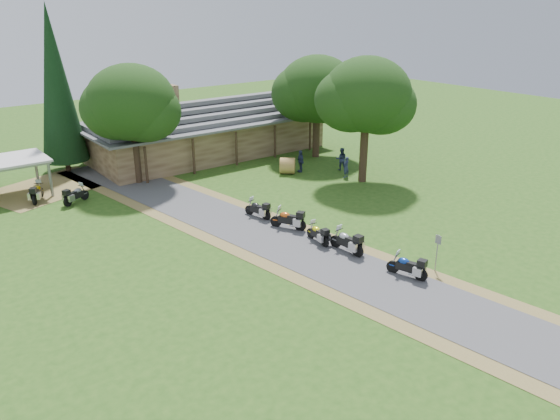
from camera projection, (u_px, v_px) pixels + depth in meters
ground at (349, 271)px, 27.66m from camera, size 120.00×120.00×0.00m
driveway at (292, 247)px, 30.34m from camera, size 51.95×51.95×0.00m
lodge at (208, 127)px, 47.97m from camera, size 21.40×9.40×4.90m
carport at (1, 180)px, 37.46m from camera, size 6.18×4.14×2.67m
motorcycle_row_a at (407, 265)px, 26.84m from camera, size 1.13×1.98×1.29m
motorcycle_row_b at (347, 240)px, 29.49m from camera, size 0.82×2.08×1.39m
motorcycle_row_c at (318, 233)px, 30.70m from camera, size 0.76×1.81×1.20m
motorcycle_row_d at (288, 218)px, 32.51m from camera, size 1.56×2.07×1.38m
motorcycle_row_e at (258, 208)px, 34.28m from camera, size 0.99×1.90×1.24m
motorcycle_carport_a at (37, 192)px, 37.10m from camera, size 1.55×2.02×1.35m
motorcycle_carport_b at (76, 194)px, 36.75m from camera, size 1.97×1.37×1.29m
person_a at (346, 165)px, 42.02m from camera, size 0.61×0.50×1.91m
person_b at (341, 157)px, 43.80m from camera, size 0.75×0.72×2.15m
person_c at (300, 159)px, 43.35m from camera, size 0.57×0.68×2.07m
hay_bale at (288, 166)px, 43.06m from camera, size 1.72×1.73×1.27m
sign_post at (437, 253)px, 27.30m from camera, size 0.36×0.06×1.98m
oak_lodge_left at (133, 118)px, 39.40m from camera, size 6.43×6.43×9.73m
oak_lodge_right at (317, 103)px, 46.30m from camera, size 6.66×6.66×9.48m
oak_driveway at (366, 112)px, 39.60m from camera, size 6.40×6.40×10.54m
cedar_near at (57, 90)px, 41.66m from camera, size 3.51×3.51×12.86m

